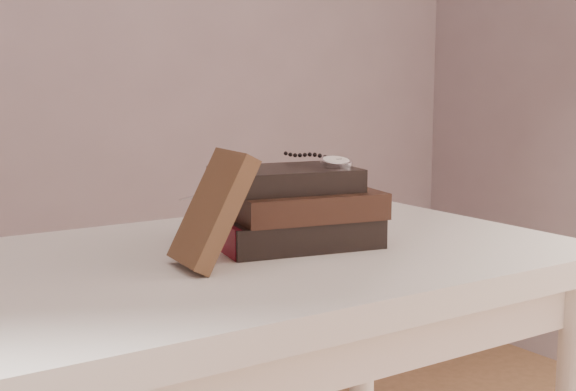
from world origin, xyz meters
TOP-DOWN VIEW (x-y plane):
  - table at (0.00, 0.35)m, footprint 1.00×0.60m
  - book_stack at (0.11, 0.35)m, footprint 0.26×0.20m
  - journal at (-0.06, 0.30)m, footprint 0.10×0.11m
  - pocket_watch at (0.17, 0.33)m, footprint 0.06×0.15m
  - eyeglasses at (0.05, 0.44)m, footprint 0.12×0.13m

SIDE VIEW (x-z plane):
  - table at x=0.00m, z-range 0.28..1.03m
  - book_stack at x=0.11m, z-range 0.75..0.86m
  - eyeglasses at x=0.05m, z-range 0.79..0.84m
  - journal at x=-0.06m, z-range 0.75..0.90m
  - pocket_watch at x=0.17m, z-range 0.86..0.88m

